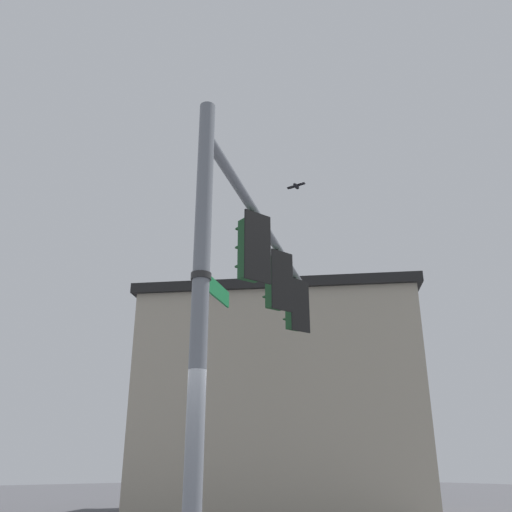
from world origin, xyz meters
TOP-DOWN VIEW (x-y plane):
  - signal_pole at (0.00, 0.00)m, footprint 0.21×0.21m
  - mast_arm at (2.70, 2.00)m, footprint 5.50×4.12m
  - traffic_light_nearest_pole at (1.81, 1.36)m, footprint 0.54×0.49m
  - traffic_light_mid_inner at (3.29, 2.45)m, footprint 0.54×0.49m
  - traffic_light_mid_outer at (4.77, 3.55)m, footprint 0.54×0.49m
  - street_name_sign at (0.27, 0.20)m, footprint 0.99×0.78m
  - bird_flying at (4.32, 2.89)m, footprint 0.30×0.43m
  - storefront_building at (8.78, 8.57)m, footprint 11.23×11.22m
  - tree_by_storefront at (8.05, 7.08)m, footprint 3.77×3.77m

SIDE VIEW (x-z plane):
  - signal_pole at x=0.00m, z-range 0.00..6.15m
  - storefront_building at x=8.78m, z-range 0.01..6.55m
  - street_name_sign at x=0.27m, z-range 3.52..3.74m
  - traffic_light_nearest_pole at x=1.81m, z-range 4.21..5.52m
  - traffic_light_mid_inner at x=3.29m, z-range 4.21..5.52m
  - traffic_light_mid_outer at x=4.77m, z-range 4.21..5.52m
  - tree_by_storefront at x=8.05m, z-range 1.54..8.44m
  - mast_arm at x=2.70m, z-range 5.57..5.73m
  - bird_flying at x=4.32m, z-range 7.53..7.62m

